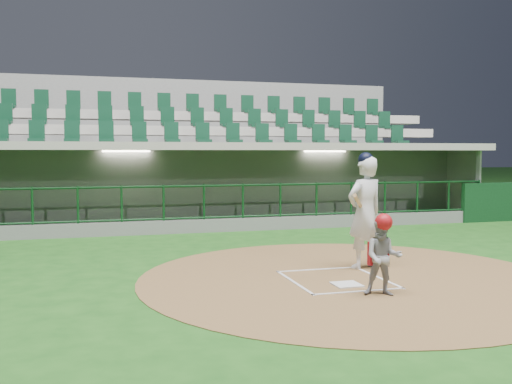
# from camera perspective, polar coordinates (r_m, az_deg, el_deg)

# --- Properties ---
(ground) EXTENTS (120.00, 120.00, 0.00)m
(ground) POSITION_cam_1_polar(r_m,az_deg,el_deg) (10.00, 7.35, -8.39)
(ground) COLOR #184914
(ground) RESTS_ON ground
(dirt_circle) EXTENTS (7.20, 7.20, 0.01)m
(dirt_circle) POSITION_cam_1_polar(r_m,az_deg,el_deg) (9.94, 9.41, -8.45)
(dirt_circle) COLOR brown
(dirt_circle) RESTS_ON ground
(home_plate) EXTENTS (0.43, 0.43, 0.02)m
(home_plate) POSITION_cam_1_polar(r_m,az_deg,el_deg) (9.38, 9.05, -9.12)
(home_plate) COLOR silver
(home_plate) RESTS_ON dirt_circle
(batter_box_chalk) EXTENTS (1.55, 1.80, 0.01)m
(batter_box_chalk) POSITION_cam_1_polar(r_m,az_deg,el_deg) (9.73, 8.05, -8.65)
(batter_box_chalk) COLOR silver
(batter_box_chalk) RESTS_ON ground
(dugout_structure) EXTENTS (16.40, 3.70, 3.00)m
(dugout_structure) POSITION_cam_1_polar(r_m,az_deg,el_deg) (17.32, -2.60, 0.07)
(dugout_structure) COLOR gray
(dugout_structure) RESTS_ON ground
(seating_deck) EXTENTS (17.00, 6.72, 5.15)m
(seating_deck) POSITION_cam_1_polar(r_m,az_deg,el_deg) (20.27, -4.83, 1.96)
(seating_deck) COLOR slate
(seating_deck) RESTS_ON ground
(batter) EXTENTS (0.96, 0.97, 2.13)m
(batter) POSITION_cam_1_polar(r_m,az_deg,el_deg) (10.62, 10.84, -1.89)
(batter) COLOR silver
(batter) RESTS_ON dirt_circle
(catcher) EXTENTS (0.69, 0.63, 1.23)m
(catcher) POSITION_cam_1_polar(r_m,az_deg,el_deg) (8.71, 12.58, -6.17)
(catcher) COLOR #97979C
(catcher) RESTS_ON dirt_circle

